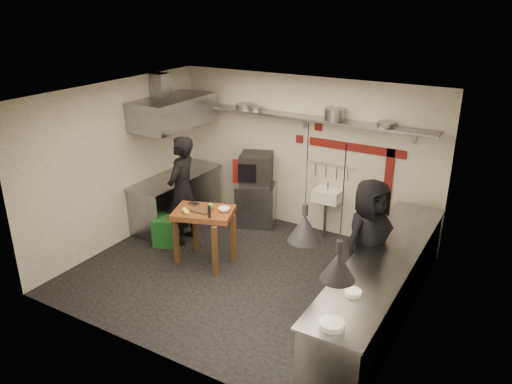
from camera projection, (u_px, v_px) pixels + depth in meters
The scene contains 47 objects.
floor at pixel (244, 275), 7.79m from camera, with size 5.00×5.00×0.00m, color black.
ceiling at pixel (242, 96), 6.76m from camera, with size 5.00×5.00×0.00m, color beige.
wall_back at pixel (305, 155), 8.96m from camera, with size 5.00×0.04×2.80m, color silver.
wall_front at pixel (145, 251), 5.59m from camera, with size 5.00×0.04×2.80m, color silver.
wall_left at pixel (118, 164), 8.45m from camera, with size 0.04×4.20×2.80m, color silver.
wall_right at pixel (417, 230), 6.10m from camera, with size 0.04×4.20×2.80m, color silver.
red_band_horiz at pixel (356, 148), 8.39m from camera, with size 1.70×0.02×0.14m, color #611311.
red_band_vert at pixel (388, 181), 8.29m from camera, with size 0.14×0.02×1.10m, color #611311.
red_tile_a at pixel (318, 127), 8.62m from camera, with size 0.14×0.02×0.14m, color #611311.
red_tile_b at pixel (300, 139), 8.89m from camera, with size 0.14×0.02×0.14m, color #611311.
back_shelf at pixel (302, 117), 8.55m from camera, with size 4.60×0.34×0.04m, color slate.
shelf_bracket_left at pixel (216, 109), 9.60m from camera, with size 0.04×0.06×0.24m, color slate.
shelf_bracket_mid at pixel (305, 121), 8.71m from camera, with size 0.04×0.06×0.24m, color slate.
shelf_bracket_right at pixel (415, 136), 7.81m from camera, with size 0.04×0.06×0.24m, color slate.
pan_far_left at pixel (245, 106), 9.07m from camera, with size 0.31×0.31×0.09m, color slate.
pan_mid_left at pixel (255, 108), 8.96m from camera, with size 0.26×0.26×0.07m, color slate.
stock_pot at pixel (334, 114), 8.23m from camera, with size 0.33×0.33×0.20m, color slate.
pan_right at pixel (386, 124), 7.84m from camera, with size 0.28×0.28×0.08m, color slate.
oven_stand at pixel (256, 203), 9.44m from camera, with size 0.72×0.65×0.80m, color slate.
combi_oven at pixel (256, 169), 9.20m from camera, with size 0.57×0.53×0.58m, color black.
oven_door at pixel (247, 172), 9.02m from camera, with size 0.54×0.03×0.46m, color #611311.
oven_glass at pixel (247, 173), 8.95m from camera, with size 0.33×0.01×0.34m, color black.
hand_sink at pixel (327, 196), 8.79m from camera, with size 0.46×0.34×0.22m, color white.
sink_tap at pixel (328, 186), 8.72m from camera, with size 0.03×0.03×0.14m, color slate.
sink_drain at pixel (325, 219), 8.92m from camera, with size 0.06×0.06×0.66m, color slate.
utensil_rail at pixel (332, 164), 8.70m from camera, with size 0.02×0.02×0.90m, color slate.
counter_right at pixel (381, 288), 6.62m from camera, with size 0.70×3.80×0.90m, color slate.
counter_right_top at pixel (385, 258), 6.45m from camera, with size 0.76×3.90×0.03m, color slate.
plate_stack at pixel (332, 324), 5.06m from camera, with size 0.26×0.26×0.07m, color white.
small_bowl_right at pixel (353, 293), 5.62m from camera, with size 0.19×0.19×0.05m, color white.
counter_left at pixel (177, 200), 9.48m from camera, with size 0.70×1.90×0.90m, color slate.
counter_left_top at pixel (175, 177), 9.31m from camera, with size 0.76×2.00×0.03m, color slate.
extractor_hood at pixel (173, 112), 8.83m from camera, with size 0.78×1.60×0.50m, color slate.
hood_duct at pixel (161, 88), 8.80m from camera, with size 0.28×0.28×0.50m, color slate.
green_bin at pixel (165, 231), 8.67m from camera, with size 0.37×0.37×0.50m, color #1C5F23.
prep_table at pixel (205, 236), 8.02m from camera, with size 0.92×0.64×0.92m, color brown, non-canonical shape.
cutting_board at pixel (202, 210), 7.82m from camera, with size 0.31×0.22×0.03m, color #51361D.
pepper_mill at pixel (209, 212), 7.55m from camera, with size 0.05×0.05×0.20m, color black.
lemon_a at pixel (184, 210), 7.77m from camera, with size 0.08×0.08×0.08m, color yellow.
lemon_b at pixel (187, 212), 7.68m from camera, with size 0.08×0.08×0.08m, color yellow.
veg_ball at pixel (211, 206), 7.88m from camera, with size 0.09×0.09×0.09m, color #539934.
steel_tray at pixel (194, 204), 8.05m from camera, with size 0.16×0.11×0.03m, color slate.
bowl at pixel (224, 209), 7.80m from camera, with size 0.19×0.19×0.06m, color white.
heat_lamp_near at pixel (306, 185), 5.59m from camera, with size 0.39×0.39×1.41m, color black, non-canonical shape.
heat_lamp_far at pixel (342, 215), 4.89m from camera, with size 0.37×0.37×1.46m, color black, non-canonical shape.
chef_left at pixel (182, 191), 8.53m from camera, with size 0.70×0.46×1.92m, color black.
chef_right at pixel (368, 241), 6.91m from camera, with size 0.88×0.57×1.80m, color black.
Camera 1 is at (3.59, -5.74, 4.08)m, focal length 35.00 mm.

